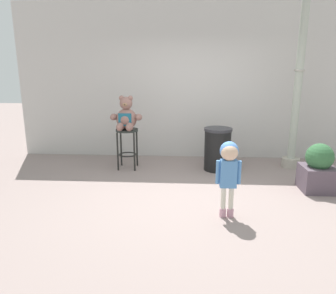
# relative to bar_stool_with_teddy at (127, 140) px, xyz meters

# --- Properties ---
(ground_plane) EXTENTS (24.00, 24.00, 0.00)m
(ground_plane) POSITION_rel_bar_stool_with_teddy_xyz_m (1.19, -1.31, -0.54)
(ground_plane) COLOR gray
(building_wall) EXTENTS (7.18, 0.30, 3.13)m
(building_wall) POSITION_rel_bar_stool_with_teddy_xyz_m (1.19, 1.02, 1.02)
(building_wall) COLOR beige
(building_wall) RESTS_ON ground_plane
(bar_stool_with_teddy) EXTENTS (0.41, 0.41, 0.75)m
(bar_stool_with_teddy) POSITION_rel_bar_stool_with_teddy_xyz_m (0.00, 0.00, 0.00)
(bar_stool_with_teddy) COLOR #242A27
(bar_stool_with_teddy) RESTS_ON ground_plane
(teddy_bear) EXTENTS (0.59, 0.53, 0.61)m
(teddy_bear) POSITION_rel_bar_stool_with_teddy_xyz_m (-0.00, -0.03, 0.43)
(teddy_bear) COLOR #8B625A
(teddy_bear) RESTS_ON bar_stool_with_teddy
(child_walking) EXTENTS (0.31, 0.25, 0.98)m
(child_walking) POSITION_rel_bar_stool_with_teddy_xyz_m (1.62, -1.92, 0.17)
(child_walking) COLOR #C78EA2
(child_walking) RESTS_ON ground_plane
(trash_bin) EXTENTS (0.51, 0.51, 0.79)m
(trash_bin) POSITION_rel_bar_stool_with_teddy_xyz_m (1.67, -0.00, -0.14)
(trash_bin) COLOR black
(trash_bin) RESTS_ON ground_plane
(lamppost) EXTENTS (0.33, 0.33, 3.13)m
(lamppost) POSITION_rel_bar_stool_with_teddy_xyz_m (3.09, 0.24, 0.72)
(lamppost) COLOR #AAA395
(lamppost) RESTS_ON ground_plane
(planter_with_shrub) EXTENTS (0.48, 0.48, 0.74)m
(planter_with_shrub) POSITION_rel_bar_stool_with_teddy_xyz_m (3.12, -0.95, -0.20)
(planter_with_shrub) COLOR #564753
(planter_with_shrub) RESTS_ON ground_plane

